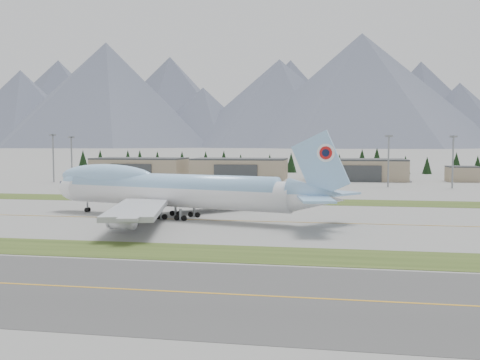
% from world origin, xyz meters
% --- Properties ---
extents(ground, '(7000.00, 7000.00, 0.00)m').
position_xyz_m(ground, '(0.00, 0.00, 0.00)').
color(ground, slate).
rests_on(ground, ground).
extents(grass_strip_near, '(400.00, 14.00, 0.08)m').
position_xyz_m(grass_strip_near, '(0.00, -38.00, 0.00)').
color(grass_strip_near, '#314418').
rests_on(grass_strip_near, ground).
extents(grass_strip_far, '(400.00, 18.00, 0.08)m').
position_xyz_m(grass_strip_far, '(0.00, 45.00, 0.00)').
color(grass_strip_far, '#314418').
rests_on(grass_strip_far, ground).
extents(asphalt_taxiway, '(400.00, 32.00, 0.04)m').
position_xyz_m(asphalt_taxiway, '(0.00, -62.00, 0.00)').
color(asphalt_taxiway, '#3D3D3D').
rests_on(asphalt_taxiway, ground).
extents(taxiway_line_main, '(400.00, 0.40, 0.02)m').
position_xyz_m(taxiway_line_main, '(0.00, 0.00, 0.00)').
color(taxiway_line_main, orange).
rests_on(taxiway_line_main, ground).
extents(taxiway_line_near, '(400.00, 0.40, 0.02)m').
position_xyz_m(taxiway_line_near, '(0.00, -62.00, 0.00)').
color(taxiway_line_near, orange).
rests_on(taxiway_line_near, ground).
extents(boeing_747_freighter, '(81.95, 68.22, 21.58)m').
position_xyz_m(boeing_747_freighter, '(-7.14, 2.33, 7.12)').
color(boeing_747_freighter, white).
rests_on(boeing_747_freighter, ground).
extents(hangar_left, '(48.00, 26.60, 10.80)m').
position_xyz_m(hangar_left, '(-70.00, 149.90, 5.39)').
color(hangar_left, gray).
rests_on(hangar_left, ground).
extents(hangar_center, '(48.00, 26.60, 10.80)m').
position_xyz_m(hangar_center, '(-15.00, 149.90, 5.39)').
color(hangar_center, gray).
rests_on(hangar_center, ground).
extents(hangar_right, '(48.00, 26.60, 10.80)m').
position_xyz_m(hangar_right, '(45.00, 149.90, 5.39)').
color(hangar_right, gray).
rests_on(hangar_right, ground).
extents(control_shed, '(14.00, 12.00, 7.60)m').
position_xyz_m(control_shed, '(95.00, 148.00, 3.80)').
color(control_shed, gray).
rests_on(control_shed, ground).
extents(floodlight_masts, '(183.99, 10.03, 22.97)m').
position_xyz_m(floodlight_masts, '(-13.58, 109.89, 15.58)').
color(floodlight_masts, gray).
rests_on(floodlight_masts, ground).
extents(service_vehicle_a, '(2.41, 3.87, 1.23)m').
position_xyz_m(service_vehicle_a, '(-15.95, 122.86, 0.00)').
color(service_vehicle_a, white).
rests_on(service_vehicle_a, ground).
extents(service_vehicle_b, '(3.42, 1.97, 1.07)m').
position_xyz_m(service_vehicle_b, '(23.63, 116.24, 0.00)').
color(service_vehicle_b, gold).
rests_on(service_vehicle_b, ground).
extents(service_vehicle_c, '(2.40, 4.52, 1.24)m').
position_xyz_m(service_vehicle_c, '(69.18, 140.00, 0.00)').
color(service_vehicle_c, '#B4B4B9').
rests_on(service_vehicle_c, ground).
extents(conifer_belt, '(273.12, 15.04, 16.71)m').
position_xyz_m(conifer_belt, '(-3.15, 212.09, 6.96)').
color(conifer_belt, black).
rests_on(conifer_belt, ground).
extents(mountain_ridge_front, '(4221.96, 1228.04, 492.04)m').
position_xyz_m(mountain_ridge_front, '(52.19, 2205.55, 218.05)').
color(mountain_ridge_front, '#444B5B').
rests_on(mountain_ridge_front, ground).
extents(mountain_ridge_rear, '(4471.39, 1038.06, 519.03)m').
position_xyz_m(mountain_ridge_rear, '(-21.25, 2900.00, 253.30)').
color(mountain_ridge_rear, '#444B5B').
rests_on(mountain_ridge_rear, ground).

